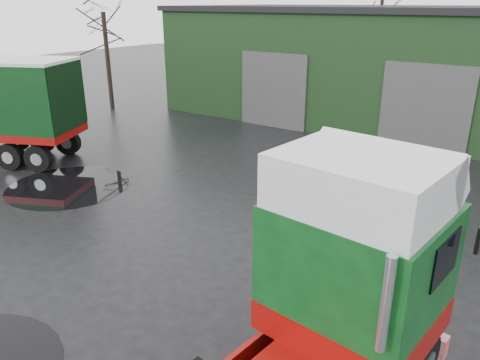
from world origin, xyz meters
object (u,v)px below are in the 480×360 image
object	(u,v)px
warehouse	(458,68)
tree_back_a	(380,26)
tree_left	(106,41)
hero_tractor	(290,325)

from	to	relation	value
warehouse	tree_back_a	distance (m)	12.90
warehouse	tree_back_a	world-z (taller)	tree_back_a
tree_left	tree_back_a	bearing A→B (deg)	58.57
tree_left	tree_back_a	size ratio (longest dim) A/B	0.89
tree_back_a	hero_tractor	bearing A→B (deg)	-72.35
warehouse	tree_left	world-z (taller)	tree_left
tree_left	hero_tractor	bearing A→B (deg)	-34.90
warehouse	tree_back_a	xyz separation A→B (m)	(-8.00, 10.00, 1.59)
hero_tractor	tree_left	size ratio (longest dim) A/B	0.83
hero_tractor	tree_back_a	size ratio (longest dim) A/B	0.74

